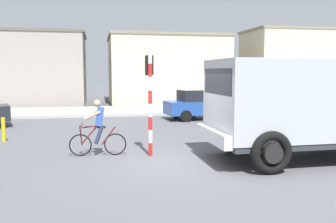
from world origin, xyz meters
TOP-DOWN VIEW (x-y plane):
  - ground_plane at (0.00, 0.00)m, footprint 120.00×120.00m
  - sidewalk_far at (0.00, 13.69)m, footprint 80.00×5.00m
  - truck_foreground at (3.68, -0.17)m, footprint 5.45×2.91m
  - cyclist at (-2.12, 1.44)m, footprint 1.73×0.50m
  - traffic_light_pole at (-0.55, 1.20)m, footprint 0.24×0.43m
  - car_white_mid at (3.43, 9.28)m, footprint 4.15×2.18m
  - pedestrian_near_kerb at (2.94, 9.00)m, footprint 0.34×0.22m
  - bollard_far at (-5.53, 4.38)m, footprint 0.14×0.14m
  - building_corner_left at (-9.08, 20.36)m, footprint 12.20×6.60m
  - building_mid_block at (3.61, 21.14)m, footprint 9.57×8.14m
  - building_corner_right at (16.37, 19.83)m, footprint 11.35×5.42m

SIDE VIEW (x-z plane):
  - ground_plane at x=0.00m, z-range 0.00..0.00m
  - sidewalk_far at x=0.00m, z-range 0.00..0.16m
  - bollard_far at x=-5.53m, z-range 0.00..0.90m
  - car_white_mid at x=3.43m, z-range 0.02..1.62m
  - pedestrian_near_kerb at x=2.94m, z-range 0.04..1.66m
  - cyclist at x=-2.12m, z-range 0.00..1.72m
  - truck_foreground at x=3.68m, z-range 0.22..3.12m
  - traffic_light_pole at x=-0.55m, z-range 0.47..3.67m
  - building_mid_block at x=3.61m, z-range 0.00..5.56m
  - building_corner_left at x=-9.08m, z-range 0.00..5.61m
  - building_corner_right at x=16.37m, z-range 0.00..6.22m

